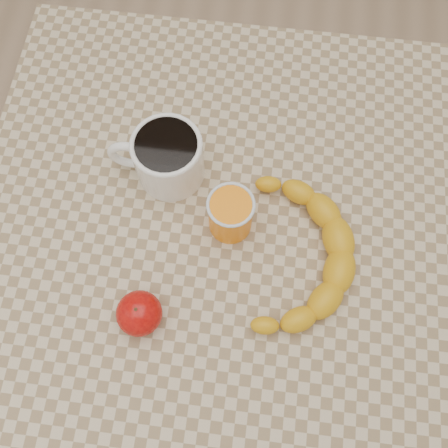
# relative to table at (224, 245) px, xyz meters

# --- Properties ---
(ground) EXTENTS (3.00, 3.00, 0.00)m
(ground) POSITION_rel_table_xyz_m (0.00, 0.00, -0.66)
(ground) COLOR tan
(ground) RESTS_ON ground
(table) EXTENTS (0.80, 0.80, 0.75)m
(table) POSITION_rel_table_xyz_m (0.00, 0.00, 0.00)
(table) COLOR #C4AF8B
(table) RESTS_ON ground
(coffee_mug) EXTENTS (0.15, 0.11, 0.09)m
(coffee_mug) POSITION_rel_table_xyz_m (-0.10, 0.09, 0.14)
(coffee_mug) COLOR white
(coffee_mug) RESTS_ON table
(orange_juice_glass) EXTENTS (0.07, 0.07, 0.08)m
(orange_juice_glass) POSITION_rel_table_xyz_m (0.01, 0.01, 0.13)
(orange_juice_glass) COLOR orange
(orange_juice_glass) RESTS_ON table
(apple) EXTENTS (0.08, 0.08, 0.06)m
(apple) POSITION_rel_table_xyz_m (-0.10, -0.15, 0.12)
(apple) COLOR #870406
(apple) RESTS_ON table
(banana) EXTENTS (0.26, 0.34, 0.05)m
(banana) POSITION_rel_table_xyz_m (0.11, -0.04, 0.11)
(banana) COLOR gold
(banana) RESTS_ON table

